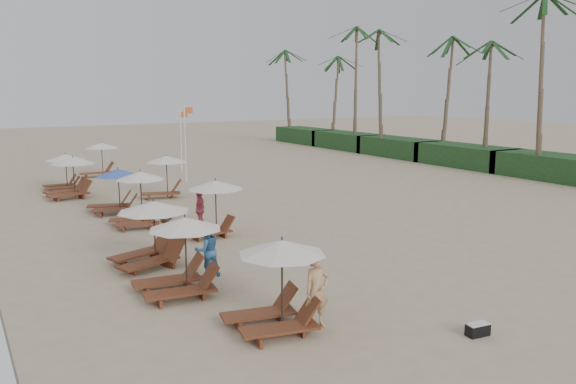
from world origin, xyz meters
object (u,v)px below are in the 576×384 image
lounger_station_0 (274,286)px  flag_pole_near (186,139)px  lounger_station_1 (177,259)px  lounger_station_6 (63,171)px  inland_station_2 (99,157)px  duffel_bag (478,329)px  beachgoer_near (317,291)px  lounger_station_2 (147,233)px  lounger_station_3 (137,199)px  inland_station_1 (164,173)px  beachgoer_far_a (200,209)px  lounger_station_5 (69,178)px  inland_station_0 (213,200)px  lounger_station_4 (114,192)px  beachgoer_mid_a (207,250)px  beachgoer_mid_b (166,233)px

lounger_station_0 → flag_pole_near: 23.37m
lounger_station_1 → lounger_station_6: (0.25, 19.76, 0.08)m
inland_station_2 → duffel_bag: inland_station_2 is taller
beachgoer_near → lounger_station_2: bearing=106.4°
lounger_station_3 → flag_pole_near: flag_pole_near is taller
inland_station_1 → duffel_bag: bearing=-88.4°
inland_station_2 → beachgoer_far_a: 17.14m
lounger_station_0 → lounger_station_1: size_ratio=0.98×
lounger_station_5 → inland_station_0: (3.37, -11.63, 0.39)m
lounger_station_0 → lounger_station_4: 15.51m
lounger_station_1 → beachgoer_far_a: (3.51, 6.98, -0.22)m
lounger_station_6 → beachgoer_far_a: bearing=-75.7°
inland_station_0 → beachgoer_near: 9.51m
inland_station_2 → flag_pole_near: 6.81m
lounger_station_5 → flag_pole_near: (7.37, 1.83, 1.63)m
lounger_station_5 → flag_pole_near: 7.76m
lounger_station_1 → lounger_station_5: (0.11, 17.10, 0.03)m
inland_station_1 → lounger_station_0: bearing=-100.5°
lounger_station_3 → inland_station_2: bearing=82.9°
inland_station_1 → beachgoer_far_a: size_ratio=1.73×
lounger_station_6 → beachgoer_mid_a: (1.09, -18.72, -0.27)m
beachgoer_far_a → inland_station_0: bearing=38.0°
lounger_station_0 → flag_pole_near: (6.31, 22.45, 1.58)m
lounger_station_6 → beachgoer_near: bearing=-85.5°
inland_station_0 → flag_pole_near: 14.10m
beachgoer_near → flag_pole_near: (5.35, 22.86, 1.77)m
lounger_station_5 → duffel_bag: lounger_station_5 is taller
inland_station_1 → beachgoer_mid_a: 13.91m
lounger_station_2 → lounger_station_3: lounger_station_3 is taller
flag_pole_near → lounger_station_6: bearing=173.5°
inland_station_2 → beachgoer_far_a: bearing=-89.2°
lounger_station_2 → lounger_station_5: 13.97m
lounger_station_5 → lounger_station_2: bearing=-90.0°
lounger_station_3 → inland_station_2: (1.93, 15.46, 0.12)m
beachgoer_mid_a → beachgoer_mid_b: size_ratio=1.05×
lounger_station_3 → lounger_station_6: size_ratio=0.97×
lounger_station_3 → lounger_station_5: lounger_station_3 is taller
duffel_bag → flag_pole_near: 25.48m
inland_station_2 → beachgoer_near: bearing=-92.4°
inland_station_0 → beachgoer_mid_a: 4.96m
beachgoer_near → lounger_station_3: bearing=94.0°
inland_station_0 → duffel_bag: inland_station_0 is taller
lounger_station_4 → beachgoer_mid_a: (0.13, -10.95, -0.15)m
beachgoer_mid_a → flag_pole_near: bearing=-105.0°
lounger_station_0 → lounger_station_3: size_ratio=1.04×
lounger_station_0 → beachgoer_far_a: lounger_station_0 is taller
lounger_station_4 → lounger_station_1: bearing=-95.8°
lounger_station_1 → lounger_station_4: lounger_station_1 is taller
beachgoer_mid_b → duffel_bag: size_ratio=2.74×
beachgoer_near → beachgoer_mid_a: size_ratio=1.10×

